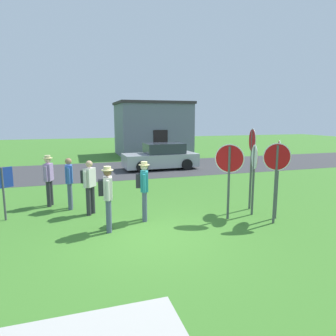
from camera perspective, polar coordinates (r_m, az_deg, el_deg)
ground_plane at (r=7.89m, az=-3.27°, el=-12.67°), size 80.00×80.00×0.00m
street_asphalt at (r=17.76m, az=-11.67°, el=-0.43°), size 60.00×6.40×0.01m
building_background at (r=24.94m, az=-2.96°, el=7.43°), size 5.73×4.85×4.25m
parked_car_on_street at (r=17.86m, az=-1.31°, el=2.04°), size 4.34×2.09×1.51m
stop_sign_far_back at (r=8.91m, az=11.44°, el=-0.01°), size 0.71×0.49×2.23m
stop_sign_rear_right at (r=8.92m, az=19.71°, el=-0.17°), size 0.73×0.27×2.29m
stop_sign_leaning_right at (r=9.37m, az=19.99°, el=0.55°), size 0.48×0.71×2.34m
stop_sign_low_front at (r=10.08m, az=15.46°, el=2.41°), size 0.24×0.72×2.64m
stop_sign_nearest at (r=9.54m, az=15.87°, el=0.12°), size 0.28×0.70×2.18m
person_in_blue at (r=8.78m, az=-4.60°, el=-3.50°), size 0.42×0.56×1.74m
person_on_left at (r=8.07m, az=-11.35°, el=-4.81°), size 0.41×0.57×1.74m
person_with_sunhat at (r=10.39m, az=-18.07°, el=-2.26°), size 0.24×0.57×1.69m
person_in_teal at (r=9.62m, az=-14.60°, el=-2.81°), size 0.47×0.48×1.69m
person_in_dark_shirt at (r=10.97m, az=-21.52°, el=-1.68°), size 0.32×0.55×1.74m
info_panel_leftmost at (r=9.96m, az=-28.66°, el=-2.73°), size 0.51×0.36×1.56m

